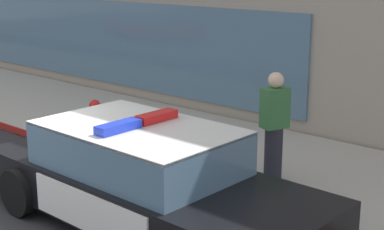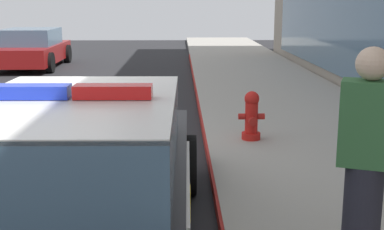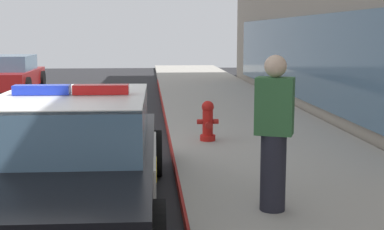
# 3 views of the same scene
# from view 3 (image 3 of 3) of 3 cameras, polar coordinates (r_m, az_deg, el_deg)

# --- Properties ---
(ground) EXTENTS (48.00, 48.00, 0.00)m
(ground) POSITION_cam_3_polar(r_m,az_deg,el_deg) (8.68, -17.84, -5.69)
(ground) COLOR #262628
(sidewalk) EXTENTS (48.00, 3.48, 0.15)m
(sidewalk) POSITION_cam_3_polar(r_m,az_deg,el_deg) (8.70, 9.79, -4.85)
(sidewalk) COLOR #A39E93
(sidewalk) RESTS_ON ground
(curb_red_paint) EXTENTS (28.80, 0.04, 0.14)m
(curb_red_paint) POSITION_cam_3_polar(r_m,az_deg,el_deg) (8.44, -1.89, -5.14)
(curb_red_paint) COLOR maroon
(curb_red_paint) RESTS_ON ground
(police_cruiser) EXTENTS (5.06, 2.16, 1.49)m
(police_cruiser) POSITION_cam_3_polar(r_m,az_deg,el_deg) (6.40, -12.54, -4.27)
(police_cruiser) COLOR black
(police_cruiser) RESTS_ON ground
(fire_hydrant) EXTENTS (0.34, 0.39, 0.73)m
(fire_hydrant) POSITION_cam_3_polar(r_m,az_deg,el_deg) (9.77, 1.67, -0.68)
(fire_hydrant) COLOR red
(fire_hydrant) RESTS_ON sidewalk
(car_far_lane) EXTENTS (4.33, 2.11, 1.29)m
(car_far_lane) POSITION_cam_3_polar(r_m,az_deg,el_deg) (20.28, -18.81, 4.11)
(car_far_lane) COLOR maroon
(car_far_lane) RESTS_ON ground
(pedestrian_on_sidewalk) EXTENTS (0.39, 0.47, 1.71)m
(pedestrian_on_sidewalk) POSITION_cam_3_polar(r_m,az_deg,el_deg) (5.93, 8.63, -1.91)
(pedestrian_on_sidewalk) COLOR #23232D
(pedestrian_on_sidewalk) RESTS_ON sidewalk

